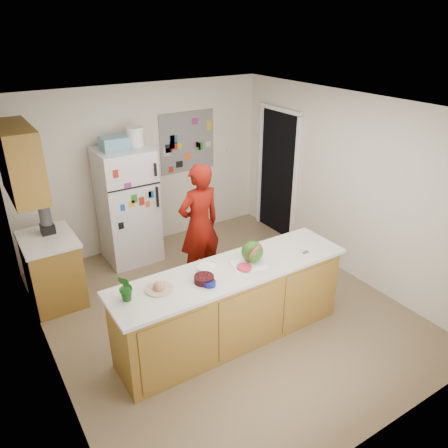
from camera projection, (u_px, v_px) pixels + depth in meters
floor at (223, 310)px, 5.49m from camera, size 4.00×4.50×0.02m
wall_back at (144, 168)px, 6.68m from camera, size 4.00×0.02×2.50m
wall_left at (37, 269)px, 3.98m from camera, size 0.02×4.50×2.50m
wall_right at (348, 187)px, 5.93m from camera, size 0.02×4.50×2.50m
ceiling at (223, 107)px, 4.42m from camera, size 4.00×4.50×0.02m
doorway at (278, 174)px, 7.12m from camera, size 0.03×0.85×2.04m
peninsula_base at (232, 306)px, 4.82m from camera, size 2.60×0.62×0.88m
peninsula_top at (232, 271)px, 4.63m from camera, size 2.68×0.70×0.04m
side_counter_base at (53, 271)px, 5.52m from camera, size 0.60×0.80×0.86m
side_counter_top at (47, 239)px, 5.32m from camera, size 0.64×0.84×0.04m
upper_cabinets at (19, 161)px, 4.79m from camera, size 0.35×1.00×0.80m
refrigerator at (128, 206)px, 6.34m from camera, size 0.75×0.70×1.70m
fridge_top_bin at (114, 143)px, 5.89m from camera, size 0.35×0.28×0.18m
photo_collage at (187, 142)px, 6.90m from camera, size 0.95×0.01×0.95m
person at (199, 225)px, 5.76m from camera, size 0.65×0.45×1.70m
blender_appliance at (46, 219)px, 5.35m from camera, size 0.14×0.14×0.38m
cutting_board at (249, 264)px, 4.70m from camera, size 0.43×0.36×0.01m
watermelon at (252, 252)px, 4.69m from camera, size 0.24×0.24×0.24m
watermelon_slice at (244, 267)px, 4.61m from camera, size 0.16×0.16×0.02m
cherry_bowl at (204, 279)px, 4.38m from camera, size 0.25×0.25×0.07m
white_bowl at (207, 269)px, 4.56m from camera, size 0.26×0.26×0.06m
cobalt_bowl at (209, 283)px, 4.32m from camera, size 0.16×0.16×0.05m
plate at (159, 289)px, 4.26m from camera, size 0.33×0.33×0.02m
paper_towel at (256, 264)px, 4.70m from camera, size 0.24×0.22×0.02m
keys at (306, 252)px, 4.94m from camera, size 0.08×0.04×0.01m
potted_plant at (126, 288)px, 4.04m from camera, size 0.13×0.16×0.29m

